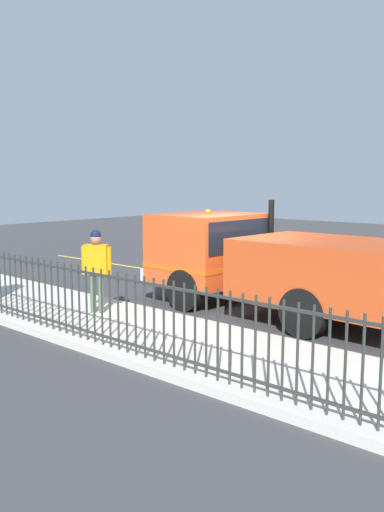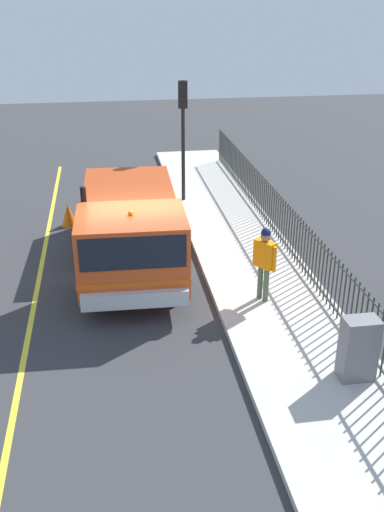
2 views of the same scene
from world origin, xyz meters
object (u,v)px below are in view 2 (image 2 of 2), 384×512
at_px(work_truck, 130,227).
at_px(worker_standing, 265,257).
at_px(utility_cabinet, 358,349).
at_px(traffic_light_near, 183,117).
at_px(traffic_cone, 69,215).

bearing_deg(work_truck, worker_standing, 143.10).
relative_size(work_truck, worker_standing, 3.68).
xyz_separation_m(worker_standing, utility_cabinet, (0.91, -3.13, -0.47)).
relative_size(traffic_light_near, traffic_cone, 5.65).
height_order(worker_standing, utility_cabinet, worker_standing).
bearing_deg(utility_cabinet, traffic_cone, 121.82).
bearing_deg(traffic_cone, traffic_light_near, 21.13).
bearing_deg(work_truck, traffic_light_near, -110.75).
bearing_deg(utility_cabinet, worker_standing, 106.27).
distance_m(worker_standing, traffic_cone, 7.47).
xyz_separation_m(work_truck, traffic_light_near, (2.06, 4.97, 1.73)).
height_order(worker_standing, traffic_cone, worker_standing).
relative_size(work_truck, utility_cabinet, 5.30).
relative_size(work_truck, traffic_cone, 9.36).
distance_m(worker_standing, utility_cabinet, 3.30).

